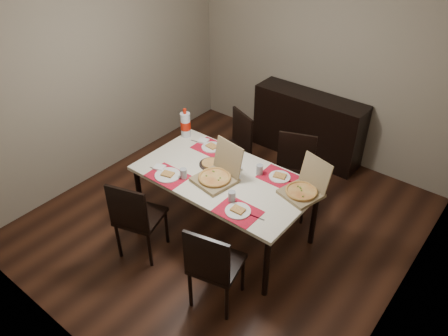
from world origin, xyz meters
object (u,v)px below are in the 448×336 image
Objects in this scene: sideboard at (308,126)px; soda_bottle at (186,125)px; chair_near_left at (136,216)px; chair_far_right at (293,171)px; chair_far_left at (234,146)px; chair_near_right at (213,265)px; pizza_box_center at (217,175)px; dip_bowl at (236,168)px; dining_table at (224,181)px.

sideboard is 1.80m from soda_bottle.
chair_near_left reaches higher than sideboard.
chair_far_right is (0.43, -1.11, 0.06)m from sideboard.
chair_far_right is (0.85, -0.01, 0.00)m from chair_far_left.
chair_near_right is 0.95m from pizza_box_center.
chair_far_right is 1.33m from soda_bottle.
sideboard is at bearing 82.18° from chair_near_left.
chair_near_left is at bearing 179.35° from chair_near_right.
chair_near_left and chair_near_right have the same top height.
chair_far_left is at bearing 128.88° from dip_bowl.
chair_near_left is 1.00× the size of chair_near_right.
chair_near_right and chair_far_left have the same top height.
soda_bottle is at bearing 108.11° from chair_near_left.
chair_near_left is 1.28m from soda_bottle.
sideboard is at bearing 64.44° from soda_bottle.
chair_far_left is 8.01× the size of dip_bowl.
sideboard is 1.61× the size of chair_far_left.
dining_table is 5.15× the size of soda_bottle.
dining_table is (0.09, -1.93, 0.23)m from sideboard.
chair_near_right is 2.66× the size of soda_bottle.
chair_far_left is 1.00× the size of chair_far_right.
dining_table is 15.50× the size of dip_bowl.
dip_bowl is at bearing 63.57° from chair_near_left.
sideboard is at bearing 92.59° from dining_table.
chair_near_right reaches higher than dip_bowl.
dip_bowl is 0.33× the size of soda_bottle.
sideboard reaches higher than dip_bowl.
pizza_box_center reaches higher than dip_bowl.
pizza_box_center is 0.28m from dip_bowl.
chair_near_left is at bearing -119.79° from dining_table.
chair_near_right is at bearing -77.32° from sideboard.
pizza_box_center is (-0.36, -0.91, 0.30)m from chair_far_right.
soda_bottle is at bearing 157.47° from dining_table.
sideboard is 1.18m from chair_far_left.
chair_near_right is at bearing -40.43° from soda_bottle.
pizza_box_center reaches higher than dining_table.
chair_far_right is at bearing -68.70° from sideboard.
dip_bowl reaches higher than dining_table.
chair_near_right reaches higher than sideboard.
soda_bottle is (-0.84, 0.35, 0.21)m from dining_table.
dining_table is at bearing -58.70° from chair_far_left.
dip_bowl is 0.89m from soda_bottle.
chair_far_left is at bearing 91.34° from chair_near_left.
pizza_box_center is at bearing 126.86° from chair_near_right.
chair_far_left reaches higher than sideboard.
pizza_box_center is at bearing -97.48° from dip_bowl.
chair_near_right is 1.64m from chair_far_right.
dining_table is 1.94× the size of chair_far_right.
chair_near_left is at bearing -88.66° from chair_far_left.
pizza_box_center reaches higher than chair_far_left.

